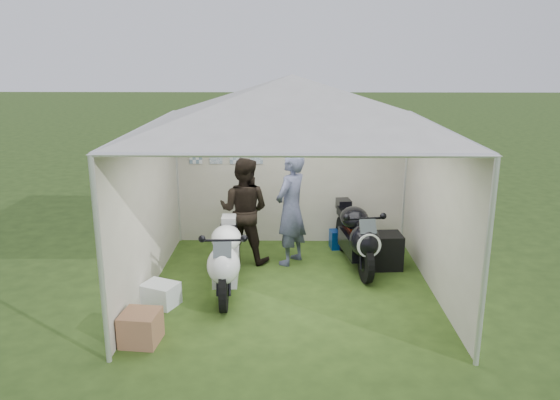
{
  "coord_description": "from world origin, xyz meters",
  "views": [
    {
      "loc": [
        -0.04,
        -7.28,
        3.27
      ],
      "look_at": [
        -0.16,
        0.35,
        1.21
      ],
      "focal_mm": 35.0,
      "sensor_mm": 36.0,
      "label": 1
    }
  ],
  "objects_px": {
    "person_dark_jacket": "(244,210)",
    "equipment_box": "(383,251)",
    "canopy_tent": "(292,107)",
    "motorcycle_black": "(356,235)",
    "motorcycle_white": "(226,257)",
    "person_blue_jacket": "(291,209)",
    "paddock_stand": "(342,239)",
    "crate_1": "(141,328)",
    "crate_0": "(160,294)"
  },
  "relations": [
    {
      "from": "person_blue_jacket",
      "to": "crate_0",
      "type": "height_order",
      "value": "person_blue_jacket"
    },
    {
      "from": "person_dark_jacket",
      "to": "equipment_box",
      "type": "xyz_separation_m",
      "value": [
        2.19,
        -0.25,
        -0.57
      ]
    },
    {
      "from": "motorcycle_black",
      "to": "person_dark_jacket",
      "type": "xyz_separation_m",
      "value": [
        -1.76,
        0.26,
        0.31
      ]
    },
    {
      "from": "paddock_stand",
      "to": "equipment_box",
      "type": "xyz_separation_m",
      "value": [
        0.55,
        -0.88,
        0.12
      ]
    },
    {
      "from": "paddock_stand",
      "to": "person_dark_jacket",
      "type": "bearing_deg",
      "value": -159.17
    },
    {
      "from": "person_dark_jacket",
      "to": "crate_0",
      "type": "relative_size",
      "value": 3.76
    },
    {
      "from": "canopy_tent",
      "to": "person_dark_jacket",
      "type": "relative_size",
      "value": 3.33
    },
    {
      "from": "person_dark_jacket",
      "to": "person_blue_jacket",
      "type": "xyz_separation_m",
      "value": [
        0.75,
        -0.08,
        0.06
      ]
    },
    {
      "from": "equipment_box",
      "to": "crate_1",
      "type": "xyz_separation_m",
      "value": [
        -3.2,
        -2.36,
        -0.09
      ]
    },
    {
      "from": "motorcycle_black",
      "to": "paddock_stand",
      "type": "height_order",
      "value": "motorcycle_black"
    },
    {
      "from": "canopy_tent",
      "to": "person_dark_jacket",
      "type": "distance_m",
      "value": 2.13
    },
    {
      "from": "equipment_box",
      "to": "paddock_stand",
      "type": "bearing_deg",
      "value": 122.34
    },
    {
      "from": "motorcycle_white",
      "to": "person_blue_jacket",
      "type": "relative_size",
      "value": 1.07
    },
    {
      "from": "paddock_stand",
      "to": "crate_0",
      "type": "distance_m",
      "value": 3.47
    },
    {
      "from": "person_dark_jacket",
      "to": "equipment_box",
      "type": "distance_m",
      "value": 2.28
    },
    {
      "from": "person_dark_jacket",
      "to": "crate_1",
      "type": "bearing_deg",
      "value": 83.47
    },
    {
      "from": "motorcycle_white",
      "to": "crate_0",
      "type": "distance_m",
      "value": 1.01
    },
    {
      "from": "person_blue_jacket",
      "to": "motorcycle_white",
      "type": "bearing_deg",
      "value": -6.22
    },
    {
      "from": "paddock_stand",
      "to": "crate_1",
      "type": "height_order",
      "value": "crate_1"
    },
    {
      "from": "motorcycle_white",
      "to": "crate_1",
      "type": "xyz_separation_m",
      "value": [
        -0.84,
        -1.4,
        -0.34
      ]
    },
    {
      "from": "equipment_box",
      "to": "motorcycle_white",
      "type": "bearing_deg",
      "value": -157.68
    },
    {
      "from": "canopy_tent",
      "to": "motorcycle_black",
      "type": "distance_m",
      "value": 2.39
    },
    {
      "from": "person_blue_jacket",
      "to": "crate_1",
      "type": "xyz_separation_m",
      "value": [
        -1.75,
        -2.54,
        -0.72
      ]
    },
    {
      "from": "motorcycle_white",
      "to": "crate_1",
      "type": "bearing_deg",
      "value": -123.96
    },
    {
      "from": "motorcycle_white",
      "to": "person_blue_jacket",
      "type": "bearing_deg",
      "value": 48.82
    },
    {
      "from": "motorcycle_black",
      "to": "person_blue_jacket",
      "type": "xyz_separation_m",
      "value": [
        -1.02,
        0.19,
        0.36
      ]
    },
    {
      "from": "motorcycle_white",
      "to": "paddock_stand",
      "type": "relative_size",
      "value": 4.62
    },
    {
      "from": "canopy_tent",
      "to": "person_dark_jacket",
      "type": "height_order",
      "value": "canopy_tent"
    },
    {
      "from": "paddock_stand",
      "to": "person_dark_jacket",
      "type": "distance_m",
      "value": 1.89
    },
    {
      "from": "crate_1",
      "to": "crate_0",
      "type": "bearing_deg",
      "value": 90.0
    },
    {
      "from": "canopy_tent",
      "to": "paddock_stand",
      "type": "distance_m",
      "value": 3.04
    },
    {
      "from": "paddock_stand",
      "to": "canopy_tent",
      "type": "bearing_deg",
      "value": -118.84
    },
    {
      "from": "motorcycle_white",
      "to": "paddock_stand",
      "type": "distance_m",
      "value": 2.6
    },
    {
      "from": "canopy_tent",
      "to": "crate_0",
      "type": "relative_size",
      "value": 12.51
    },
    {
      "from": "crate_0",
      "to": "motorcycle_white",
      "type": "bearing_deg",
      "value": 25.86
    },
    {
      "from": "crate_1",
      "to": "equipment_box",
      "type": "bearing_deg",
      "value": 36.46
    },
    {
      "from": "person_dark_jacket",
      "to": "person_blue_jacket",
      "type": "relative_size",
      "value": 0.94
    },
    {
      "from": "person_dark_jacket",
      "to": "canopy_tent",
      "type": "bearing_deg",
      "value": 141.37
    },
    {
      "from": "canopy_tent",
      "to": "equipment_box",
      "type": "distance_m",
      "value": 2.82
    },
    {
      "from": "canopy_tent",
      "to": "crate_1",
      "type": "distance_m",
      "value": 3.37
    },
    {
      "from": "paddock_stand",
      "to": "motorcycle_black",
      "type": "bearing_deg",
      "value": -82.0
    },
    {
      "from": "paddock_stand",
      "to": "person_dark_jacket",
      "type": "height_order",
      "value": "person_dark_jacket"
    },
    {
      "from": "paddock_stand",
      "to": "person_blue_jacket",
      "type": "distance_m",
      "value": 1.36
    },
    {
      "from": "motorcycle_black",
      "to": "crate_1",
      "type": "relative_size",
      "value": 4.66
    },
    {
      "from": "person_dark_jacket",
      "to": "equipment_box",
      "type": "relative_size",
      "value": 3.09
    },
    {
      "from": "paddock_stand",
      "to": "motorcycle_white",
      "type": "bearing_deg",
      "value": -134.3
    },
    {
      "from": "person_dark_jacket",
      "to": "person_blue_jacket",
      "type": "distance_m",
      "value": 0.75
    },
    {
      "from": "equipment_box",
      "to": "person_blue_jacket",
      "type": "bearing_deg",
      "value": 173.05
    },
    {
      "from": "equipment_box",
      "to": "crate_0",
      "type": "height_order",
      "value": "equipment_box"
    },
    {
      "from": "motorcycle_black",
      "to": "crate_0",
      "type": "bearing_deg",
      "value": -161.72
    }
  ]
}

